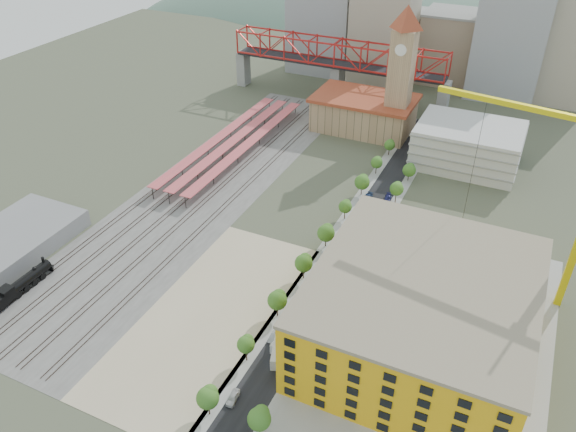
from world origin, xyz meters
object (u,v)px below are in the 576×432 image
at_px(clock_tower, 402,62).
at_px(site_trailer_c, 317,290).
at_px(locomotive, 19,287).
at_px(site_trailer_a, 280,348).
at_px(car_0, 233,398).
at_px(construction_building, 421,312).
at_px(site_trailer_b, 287,338).
at_px(site_trailer_d, 334,265).

height_order(clock_tower, site_trailer_c, clock_tower).
bearing_deg(clock_tower, locomotive, -114.91).
height_order(locomotive, site_trailer_a, locomotive).
bearing_deg(site_trailer_a, car_0, -119.05).
relative_size(construction_building, site_trailer_b, 5.16).
bearing_deg(locomotive, site_trailer_b, 11.44).
xyz_separation_m(construction_building, site_trailer_c, (-26.00, 5.87, -8.13)).
height_order(clock_tower, site_trailer_a, clock_tower).
height_order(site_trailer_d, car_0, site_trailer_d).
xyz_separation_m(site_trailer_a, site_trailer_c, (0.00, 20.96, -0.14)).
distance_m(site_trailer_c, site_trailer_d, 11.03).
relative_size(clock_tower, site_trailer_c, 5.56).
height_order(construction_building, site_trailer_b, construction_building).
xyz_separation_m(construction_building, car_0, (-29.00, -30.26, -8.67)).
xyz_separation_m(construction_building, site_trailer_b, (-26.00, -11.55, -8.07)).
height_order(site_trailer_b, site_trailer_c, site_trailer_b).
bearing_deg(site_trailer_d, site_trailer_b, -108.11).
bearing_deg(clock_tower, site_trailer_c, -85.14).
relative_size(clock_tower, site_trailer_b, 5.30).
height_order(construction_building, site_trailer_a, construction_building).
xyz_separation_m(locomotive, site_trailer_b, (66.00, 13.35, -0.77)).
relative_size(locomotive, car_0, 5.21).
bearing_deg(car_0, locomotive, 168.75).
relative_size(site_trailer_a, site_trailer_d, 1.17).
xyz_separation_m(locomotive, site_trailer_d, (66.00, 41.81, -0.89)).
height_order(clock_tower, car_0, clock_tower).
bearing_deg(site_trailer_a, clock_tower, 76.11).
xyz_separation_m(clock_tower, car_0, (5.00, -130.25, -27.96)).
distance_m(site_trailer_b, site_trailer_c, 17.42).
distance_m(clock_tower, construction_building, 107.36).
xyz_separation_m(clock_tower, locomotive, (-58.00, -124.89, -26.59)).
distance_m(site_trailer_b, car_0, 18.96).
relative_size(locomotive, site_trailer_c, 2.42).
xyz_separation_m(construction_building, locomotive, (-92.00, -24.90, -7.30)).
distance_m(locomotive, site_trailer_d, 78.13).
bearing_deg(site_trailer_b, site_trailer_d, 96.32).
height_order(locomotive, car_0, locomotive).
bearing_deg(site_trailer_b, locomotive, -162.24).
distance_m(locomotive, car_0, 63.24).
height_order(clock_tower, construction_building, clock_tower).
bearing_deg(site_trailer_c, site_trailer_b, -95.12).
bearing_deg(clock_tower, site_trailer_d, -84.50).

